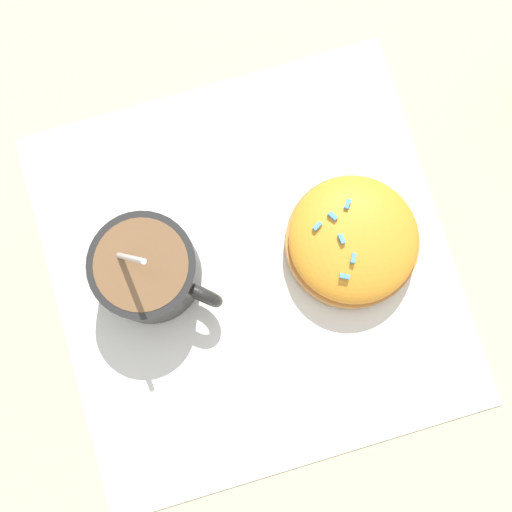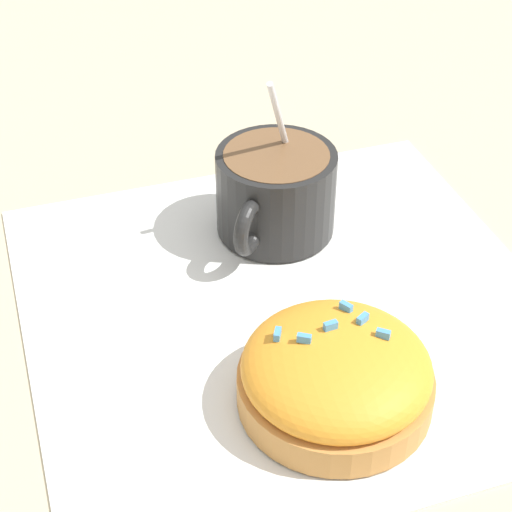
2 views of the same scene
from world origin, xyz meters
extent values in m
plane|color=#C6B793|center=(0.00, 0.00, 0.00)|extent=(3.00, 3.00, 0.00)
cube|color=white|center=(0.00, 0.00, 0.00)|extent=(0.31, 0.32, 0.00)
cylinder|color=black|center=(-0.08, 0.01, 0.03)|extent=(0.08, 0.08, 0.06)
cylinder|color=brown|center=(-0.08, 0.01, 0.05)|extent=(0.07, 0.07, 0.01)
torus|color=black|center=(-0.04, -0.01, 0.03)|extent=(0.03, 0.03, 0.04)
ellipsoid|color=silver|center=(-0.06, 0.00, 0.01)|extent=(0.03, 0.03, 0.01)
cylinder|color=silver|center=(-0.09, 0.02, 0.06)|extent=(0.04, 0.04, 0.10)
cylinder|color=#C18442|center=(0.08, 0.00, 0.01)|extent=(0.10, 0.10, 0.02)
ellipsoid|color=orange|center=(0.08, 0.00, 0.03)|extent=(0.10, 0.10, 0.03)
cube|color=#4C99EA|center=(0.05, 0.01, 0.04)|extent=(0.01, 0.01, 0.00)
cube|color=#4C99EA|center=(0.06, -0.03, 0.04)|extent=(0.01, 0.01, 0.00)
cube|color=#4C99EA|center=(0.07, 0.00, 0.04)|extent=(0.00, 0.01, 0.00)
cube|color=#4C99EA|center=(0.06, 0.02, 0.04)|extent=(0.01, 0.01, 0.00)
cube|color=#4C99EA|center=(0.08, 0.02, 0.04)|extent=(0.01, 0.01, 0.00)
cube|color=#4C99EA|center=(0.07, -0.02, 0.04)|extent=(0.01, 0.01, 0.00)
camera|label=1|loc=(-0.01, -0.07, 0.55)|focal=50.00mm
camera|label=2|loc=(0.36, -0.12, 0.34)|focal=60.00mm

